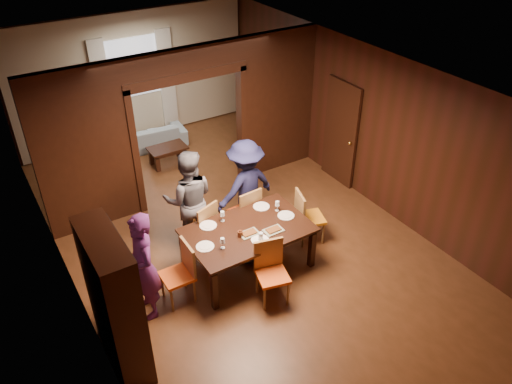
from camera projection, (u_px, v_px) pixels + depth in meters
floor at (235, 234)px, 8.80m from camera, size 9.00×9.00×0.00m
ceiling at (231, 76)px, 7.19m from camera, size 5.50×9.00×0.02m
room_walls at (183, 117)px, 9.30m from camera, size 5.52×9.01×2.90m
person_purple at (143, 267)px, 6.83m from camera, size 0.43×0.63×1.69m
person_grey at (189, 200)px, 8.12m from camera, size 1.05×0.95×1.77m
person_navy at (246, 187)px, 8.49m from camera, size 1.18×0.77×1.72m
sofa at (146, 137)px, 11.33m from camera, size 1.82×0.85×0.52m
serving_bowl at (248, 221)px, 7.77m from camera, size 0.32×0.32×0.08m
dining_table at (248, 248)px, 7.89m from camera, size 1.91×1.19×0.76m
coffee_table at (168, 155)px, 10.74m from camera, size 0.80×0.50×0.40m
chair_left at (177, 274)px, 7.23m from camera, size 0.45×0.45×0.97m
chair_right at (310, 216)px, 8.41m from camera, size 0.55×0.55×0.97m
chair_far_l at (200, 226)px, 8.19m from camera, size 0.56×0.56×0.97m
chair_far_r at (244, 211)px, 8.55m from camera, size 0.47×0.47×0.97m
chair_near at (273, 274)px, 7.23m from camera, size 0.53×0.53×0.97m
hutch at (115, 303)px, 6.07m from camera, size 0.40×1.20×2.00m
door_right at (341, 133)px, 9.76m from camera, size 0.06×0.90×2.10m
window_far at (133, 67)px, 11.00m from camera, size 1.20×0.03×1.30m
curtain_left at (104, 94)px, 10.89m from camera, size 0.35×0.06×2.40m
curtain_right at (167, 81)px, 11.55m from camera, size 0.35×0.06×2.40m
plate_left at (205, 247)px, 7.32m from camera, size 0.27×0.27×0.01m
plate_far_l at (208, 226)px, 7.74m from camera, size 0.27×0.27×0.01m
plate_far_r at (261, 207)px, 8.17m from camera, size 0.27×0.27×0.01m
plate_right at (286, 216)px, 7.96m from camera, size 0.27×0.27×0.01m
plate_near at (260, 240)px, 7.45m from camera, size 0.27×0.27×0.01m
platter_a at (249, 233)px, 7.56m from camera, size 0.30×0.20×0.04m
platter_b at (273, 230)px, 7.63m from camera, size 0.30×0.20×0.04m
wineglass_left at (223, 243)px, 7.25m from camera, size 0.08×0.08×0.18m
wineglass_far at (222, 216)px, 7.80m from camera, size 0.08×0.08×0.18m
wineglass_right at (277, 206)px, 8.03m from camera, size 0.08×0.08×0.18m
tumbler at (261, 237)px, 7.41m from camera, size 0.07×0.07×0.14m
condiment_jar at (240, 233)px, 7.50m from camera, size 0.08×0.08×0.11m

